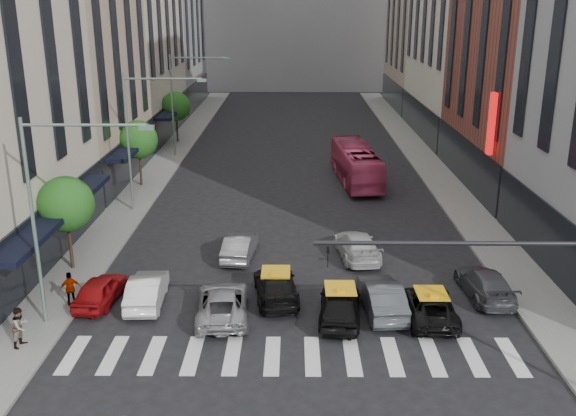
{
  "coord_description": "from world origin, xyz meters",
  "views": [
    {
      "loc": [
        -0.17,
        -21.09,
        13.51
      ],
      "look_at": [
        -0.43,
        8.38,
        4.0
      ],
      "focal_mm": 40.0,
      "sensor_mm": 36.0,
      "label": 1
    }
  ],
  "objects_px": {
    "streetlamp_near": "(53,196)",
    "taxi_center": "(340,304)",
    "streetlamp_far": "(182,92)",
    "bus": "(356,164)",
    "streetlamp_mid": "(141,125)",
    "car_red": "(100,290)",
    "pedestrian_near": "(21,327)",
    "taxi_left": "(276,286)",
    "car_white_front": "(147,290)",
    "pedestrian_far": "(71,289)"
  },
  "relations": [
    {
      "from": "taxi_left",
      "to": "bus",
      "type": "height_order",
      "value": "bus"
    },
    {
      "from": "streetlamp_near",
      "to": "pedestrian_near",
      "type": "xyz_separation_m",
      "value": [
        -1.15,
        -2.04,
        -4.91
      ]
    },
    {
      "from": "car_white_front",
      "to": "pedestrian_far",
      "type": "height_order",
      "value": "pedestrian_far"
    },
    {
      "from": "car_red",
      "to": "taxi_center",
      "type": "xyz_separation_m",
      "value": [
        11.1,
        -1.58,
        0.09
      ]
    },
    {
      "from": "streetlamp_near",
      "to": "streetlamp_mid",
      "type": "xyz_separation_m",
      "value": [
        0.0,
        16.0,
        0.0
      ]
    },
    {
      "from": "pedestrian_near",
      "to": "taxi_left",
      "type": "bearing_deg",
      "value": -50.12
    },
    {
      "from": "car_red",
      "to": "streetlamp_near",
      "type": "bearing_deg",
      "value": 74.52
    },
    {
      "from": "car_white_front",
      "to": "pedestrian_near",
      "type": "height_order",
      "value": "pedestrian_near"
    },
    {
      "from": "pedestrian_near",
      "to": "car_white_front",
      "type": "bearing_deg",
      "value": -30.09
    },
    {
      "from": "streetlamp_far",
      "to": "car_red",
      "type": "relative_size",
      "value": 2.3
    },
    {
      "from": "car_red",
      "to": "pedestrian_near",
      "type": "bearing_deg",
      "value": 70.46
    },
    {
      "from": "car_red",
      "to": "taxi_center",
      "type": "distance_m",
      "value": 11.21
    },
    {
      "from": "pedestrian_near",
      "to": "car_red",
      "type": "bearing_deg",
      "value": -10.18
    },
    {
      "from": "car_red",
      "to": "bus",
      "type": "xyz_separation_m",
      "value": [
        13.9,
        21.32,
        0.79
      ]
    },
    {
      "from": "streetlamp_far",
      "to": "streetlamp_near",
      "type": "bearing_deg",
      "value": -90.0
    },
    {
      "from": "car_red",
      "to": "taxi_center",
      "type": "relative_size",
      "value": 0.88
    },
    {
      "from": "streetlamp_near",
      "to": "pedestrian_far",
      "type": "xyz_separation_m",
      "value": [
        -0.36,
        1.66,
        -4.95
      ]
    },
    {
      "from": "streetlamp_near",
      "to": "pedestrian_near",
      "type": "relative_size",
      "value": 5.34
    },
    {
      "from": "streetlamp_far",
      "to": "pedestrian_near",
      "type": "bearing_deg",
      "value": -91.93
    },
    {
      "from": "streetlamp_mid",
      "to": "taxi_left",
      "type": "bearing_deg",
      "value": -55.86
    },
    {
      "from": "streetlamp_near",
      "to": "pedestrian_near",
      "type": "bearing_deg",
      "value": -119.41
    },
    {
      "from": "taxi_left",
      "to": "pedestrian_near",
      "type": "xyz_separation_m",
      "value": [
        -10.2,
        -4.69,
        0.31
      ]
    },
    {
      "from": "bus",
      "to": "pedestrian_far",
      "type": "distance_m",
      "value": 26.55
    },
    {
      "from": "taxi_center",
      "to": "pedestrian_far",
      "type": "distance_m",
      "value": 12.35
    },
    {
      "from": "streetlamp_far",
      "to": "car_white_front",
      "type": "height_order",
      "value": "streetlamp_far"
    },
    {
      "from": "car_white_front",
      "to": "pedestrian_near",
      "type": "xyz_separation_m",
      "value": [
        -4.19,
        -4.15,
        0.28
      ]
    },
    {
      "from": "streetlamp_near",
      "to": "taxi_center",
      "type": "distance_m",
      "value": 13.02
    },
    {
      "from": "car_red",
      "to": "streetlamp_mid",
      "type": "bearing_deg",
      "value": -80.69
    },
    {
      "from": "streetlamp_mid",
      "to": "taxi_center",
      "type": "xyz_separation_m",
      "value": [
        11.94,
        -15.42,
        -5.14
      ]
    },
    {
      "from": "bus",
      "to": "pedestrian_near",
      "type": "distance_m",
      "value": 30.07
    },
    {
      "from": "streetlamp_far",
      "to": "taxi_center",
      "type": "xyz_separation_m",
      "value": [
        11.94,
        -31.42,
        -5.14
      ]
    },
    {
      "from": "car_white_front",
      "to": "taxi_center",
      "type": "height_order",
      "value": "taxi_center"
    },
    {
      "from": "taxi_left",
      "to": "bus",
      "type": "xyz_separation_m",
      "value": [
        5.69,
        20.83,
        0.77
      ]
    },
    {
      "from": "pedestrian_far",
      "to": "streetlamp_far",
      "type": "bearing_deg",
      "value": -114.36
    },
    {
      "from": "taxi_left",
      "to": "pedestrian_near",
      "type": "height_order",
      "value": "pedestrian_near"
    },
    {
      "from": "streetlamp_near",
      "to": "car_red",
      "type": "height_order",
      "value": "streetlamp_near"
    },
    {
      "from": "streetlamp_far",
      "to": "bus",
      "type": "relative_size",
      "value": 0.86
    },
    {
      "from": "car_red",
      "to": "taxi_left",
      "type": "height_order",
      "value": "taxi_left"
    },
    {
      "from": "streetlamp_near",
      "to": "pedestrian_far",
      "type": "relative_size",
      "value": 5.58
    },
    {
      "from": "car_red",
      "to": "car_white_front",
      "type": "bearing_deg",
      "value": -175.46
    },
    {
      "from": "pedestrian_near",
      "to": "streetlamp_mid",
      "type": "bearing_deg",
      "value": 11.54
    },
    {
      "from": "streetlamp_mid",
      "to": "car_white_front",
      "type": "bearing_deg",
      "value": -77.64
    },
    {
      "from": "streetlamp_mid",
      "to": "taxi_center",
      "type": "height_order",
      "value": "streetlamp_mid"
    },
    {
      "from": "car_red",
      "to": "pedestrian_far",
      "type": "bearing_deg",
      "value": 28.58
    },
    {
      "from": "taxi_left",
      "to": "bus",
      "type": "distance_m",
      "value": 21.61
    },
    {
      "from": "taxi_center",
      "to": "pedestrian_far",
      "type": "relative_size",
      "value": 2.77
    },
    {
      "from": "streetlamp_far",
      "to": "pedestrian_far",
      "type": "relative_size",
      "value": 5.58
    },
    {
      "from": "car_red",
      "to": "car_white_front",
      "type": "distance_m",
      "value": 2.2
    },
    {
      "from": "taxi_left",
      "to": "pedestrian_near",
      "type": "relative_size",
      "value": 2.8
    },
    {
      "from": "streetlamp_near",
      "to": "car_white_front",
      "type": "distance_m",
      "value": 6.38
    }
  ]
}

